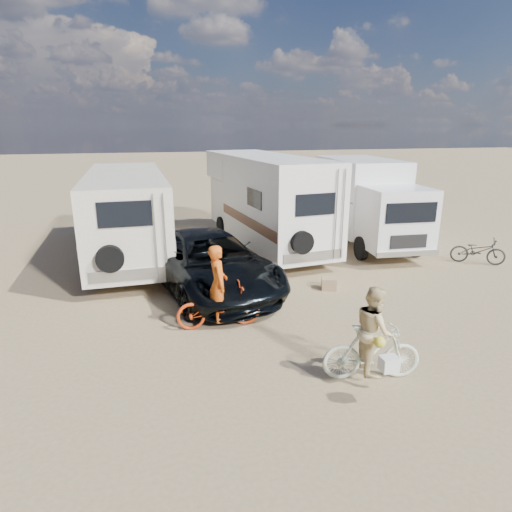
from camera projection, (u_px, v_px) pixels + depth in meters
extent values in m
plane|color=#9D845D|center=(340.00, 325.00, 10.15)|extent=(140.00, 140.00, 0.00)
imported|color=black|center=(209.00, 262.00, 12.19)|extent=(3.91, 6.22, 1.60)
imported|color=red|center=(219.00, 306.00, 9.94)|extent=(1.94, 0.71, 1.01)
imported|color=beige|center=(372.00, 352.00, 7.88)|extent=(1.85, 0.85, 1.07)
imported|color=#D65614|center=(218.00, 291.00, 9.83)|extent=(0.44, 0.65, 1.77)
imported|color=#D7BF85|center=(373.00, 339.00, 7.80)|extent=(0.75, 0.89, 1.61)
imported|color=#242624|center=(478.00, 251.00, 14.57)|extent=(1.74, 1.42, 0.89)
cube|color=#296598|center=(209.00, 265.00, 13.72)|extent=(0.65, 0.51, 0.48)
cube|color=#947653|center=(329.00, 284.00, 12.35)|extent=(0.53, 0.53, 0.33)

